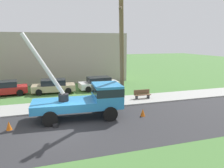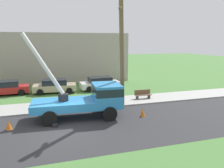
% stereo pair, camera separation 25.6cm
% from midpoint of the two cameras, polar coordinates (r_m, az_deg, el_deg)
% --- Properties ---
extents(ground_plane, '(120.00, 120.00, 0.00)m').
position_cam_midpoint_polar(ground_plane, '(25.45, -15.79, -1.48)').
color(ground_plane, '#477538').
extents(road_asphalt, '(80.00, 7.29, 0.01)m').
position_cam_midpoint_polar(road_asphalt, '(13.96, -13.79, -11.84)').
color(road_asphalt, '#2B2B2D').
rests_on(road_asphalt, ground).
extents(sidewalk_strip, '(80.00, 3.03, 0.10)m').
position_cam_midpoint_polar(sidewalk_strip, '(18.81, -14.96, -5.70)').
color(sidewalk_strip, '#9E9E99').
rests_on(sidewalk_strip, ground).
extents(utility_truck, '(6.75, 3.21, 5.98)m').
position_cam_midpoint_polar(utility_truck, '(15.67, -6.45, -3.61)').
color(utility_truck, '#2D84C6').
rests_on(utility_truck, ground).
extents(leaning_utility_pole, '(1.44, 2.69, 8.83)m').
position_cam_midpoint_polar(leaning_utility_pole, '(16.78, 2.11, 8.27)').
color(leaning_utility_pole, brown).
rests_on(leaning_utility_pole, ground).
extents(traffic_cone_ahead, '(0.36, 0.36, 0.56)m').
position_cam_midpoint_polar(traffic_cone_ahead, '(16.14, 7.60, -7.37)').
color(traffic_cone_ahead, orange).
rests_on(traffic_cone_ahead, ground).
extents(traffic_cone_behind, '(0.36, 0.36, 0.56)m').
position_cam_midpoint_polar(traffic_cone_behind, '(15.07, -25.80, -9.79)').
color(traffic_cone_behind, orange).
rests_on(traffic_cone_behind, ground).
extents(traffic_cone_curbside, '(0.36, 0.36, 0.56)m').
position_cam_midpoint_polar(traffic_cone_curbside, '(17.96, 0.92, -5.35)').
color(traffic_cone_curbside, orange).
rests_on(traffic_cone_curbside, ground).
extents(parked_sedan_red, '(4.53, 2.25, 1.42)m').
position_cam_midpoint_polar(parked_sedan_red, '(24.54, -26.64, -1.01)').
color(parked_sedan_red, '#B21E1E').
rests_on(parked_sedan_red, ground).
extents(parked_sedan_tan, '(4.50, 2.20, 1.42)m').
position_cam_midpoint_polar(parked_sedan_tan, '(23.82, -15.31, -0.55)').
color(parked_sedan_tan, tan).
rests_on(parked_sedan_tan, ground).
extents(parked_sedan_white, '(4.48, 2.15, 1.42)m').
position_cam_midpoint_polar(parked_sedan_white, '(24.58, -3.75, 0.18)').
color(parked_sedan_white, silver).
rests_on(parked_sedan_white, ground).
extents(park_bench, '(1.60, 0.45, 0.90)m').
position_cam_midpoint_polar(park_bench, '(20.64, 7.55, -2.73)').
color(park_bench, brown).
rests_on(park_bench, ground).
extents(lowrise_building_backdrop, '(18.00, 6.00, 6.40)m').
position_cam_midpoint_polar(lowrise_building_backdrop, '(30.96, -14.37, 6.78)').
color(lowrise_building_backdrop, '#A5998C').
rests_on(lowrise_building_backdrop, ground).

